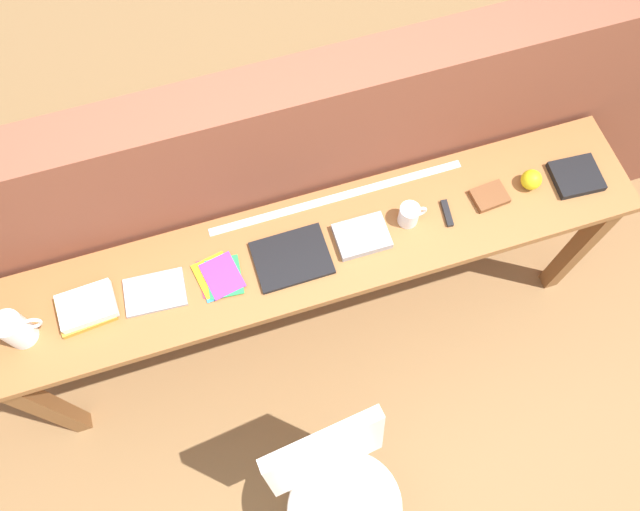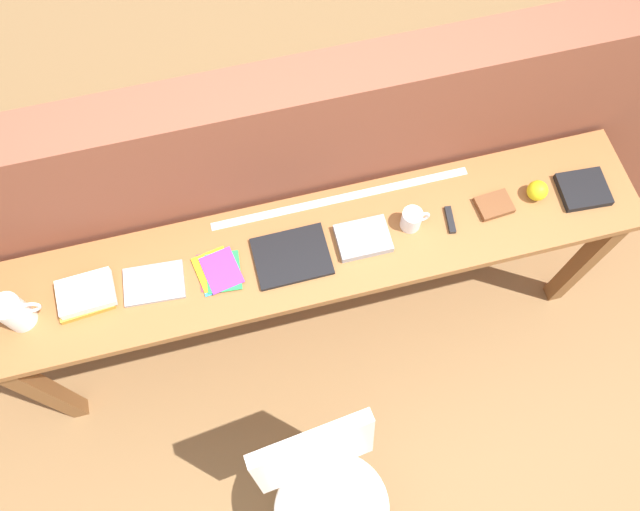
{
  "view_description": "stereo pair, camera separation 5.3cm",
  "coord_description": "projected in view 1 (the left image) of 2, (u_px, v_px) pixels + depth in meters",
  "views": [
    {
      "loc": [
        -0.27,
        -0.62,
        2.98
      ],
      "look_at": [
        0.0,
        0.25,
        0.9
      ],
      "focal_mm": 35.0,
      "sensor_mm": 36.0,
      "label": 1
    },
    {
      "loc": [
        -0.22,
        -0.63,
        2.98
      ],
      "look_at": [
        0.0,
        0.25,
        0.9
      ],
      "focal_mm": 35.0,
      "sensor_mm": 36.0,
      "label": 2
    }
  ],
  "objects": [
    {
      "name": "leather_journal_brown",
      "position": [
        489.0,
        196.0,
        2.38
      ],
      "size": [
        0.14,
        0.11,
        0.02
      ],
      "primitive_type": "cube",
      "rotation": [
        0.0,
        0.0,
        0.08
      ],
      "color": "brown",
      "rests_on": "sideboard"
    },
    {
      "name": "sports_ball_small",
      "position": [
        531.0,
        180.0,
        2.38
      ],
      "size": [
        0.08,
        0.08,
        0.08
      ],
      "primitive_type": "sphere",
      "color": "yellow",
      "rests_on": "sideboard"
    },
    {
      "name": "magazine_cycling",
      "position": [
        155.0,
        292.0,
        2.23
      ],
      "size": [
        0.23,
        0.16,
        0.01
      ],
      "primitive_type": "cube",
      "rotation": [
        0.0,
        0.0,
        -0.07
      ],
      "color": "#9E9EA3",
      "rests_on": "sideboard"
    },
    {
      "name": "book_open_centre",
      "position": [
        292.0,
        258.0,
        2.28
      ],
      "size": [
        0.27,
        0.21,
        0.02
      ],
      "primitive_type": "cube",
      "rotation": [
        0.0,
        0.0,
        0.01
      ],
      "color": "black",
      "rests_on": "sideboard"
    },
    {
      "name": "multitool_folded",
      "position": [
        447.0,
        213.0,
        2.35
      ],
      "size": [
        0.04,
        0.11,
        0.02
      ],
      "primitive_type": "cube",
      "rotation": [
        0.0,
        0.0,
        -0.13
      ],
      "color": "black",
      "rests_on": "sideboard"
    },
    {
      "name": "pamphlet_pile_colourful",
      "position": [
        219.0,
        277.0,
        2.25
      ],
      "size": [
        0.18,
        0.19,
        0.01
      ],
      "color": "#E5334C",
      "rests_on": "sideboard"
    },
    {
      "name": "mug",
      "position": [
        410.0,
        215.0,
        2.31
      ],
      "size": [
        0.11,
        0.08,
        0.09
      ],
      "color": "white",
      "rests_on": "sideboard"
    },
    {
      "name": "book_stack_leftmost",
      "position": [
        86.0,
        308.0,
        2.18
      ],
      "size": [
        0.22,
        0.16,
        0.06
      ],
      "color": "gold",
      "rests_on": "sideboard"
    },
    {
      "name": "book_repair_rightmost",
      "position": [
        576.0,
        176.0,
        2.41
      ],
      "size": [
        0.19,
        0.17,
        0.03
      ],
      "primitive_type": "cube",
      "rotation": [
        0.0,
        0.0,
        -0.07
      ],
      "color": "black",
      "rests_on": "sideboard"
    },
    {
      "name": "book_grey_hardcover",
      "position": [
        362.0,
        236.0,
        2.31
      ],
      "size": [
        0.2,
        0.15,
        0.03
      ],
      "primitive_type": "cube",
      "rotation": [
        0.0,
        0.0,
        -0.01
      ],
      "color": "#9E9EA3",
      "rests_on": "sideboard"
    },
    {
      "name": "brick_wall_back",
      "position": [
        292.0,
        193.0,
        2.6
      ],
      "size": [
        6.0,
        0.2,
        1.41
      ],
      "primitive_type": "cube",
      "color": "brown",
      "rests_on": "ground"
    },
    {
      "name": "chair_white_moulded",
      "position": [
        338.0,
        489.0,
        2.3
      ],
      "size": [
        0.49,
        0.5,
        0.89
      ],
      "color": "silver",
      "rests_on": "ground"
    },
    {
      "name": "ground_plane",
      "position": [
        336.0,
        375.0,
        3.0
      ],
      "size": [
        40.0,
        40.0,
        0.0
      ],
      "primitive_type": "plane",
      "color": "olive"
    },
    {
      "name": "sideboard",
      "position": [
        316.0,
        261.0,
        2.44
      ],
      "size": [
        2.5,
        0.44,
        0.88
      ],
      "color": "#996033",
      "rests_on": "ground"
    },
    {
      "name": "pitcher_white",
      "position": [
        16.0,
        329.0,
        2.1
      ],
      "size": [
        0.14,
        0.1,
        0.18
      ],
      "color": "white",
      "rests_on": "sideboard"
    },
    {
      "name": "ruler_metal_back_edge",
      "position": [
        337.0,
        197.0,
        2.39
      ],
      "size": [
        1.01,
        0.03,
        0.0
      ],
      "primitive_type": "cube",
      "color": "silver",
      "rests_on": "sideboard"
    }
  ]
}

